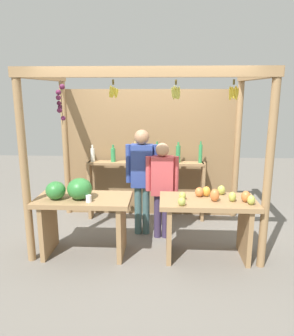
{
  "coord_description": "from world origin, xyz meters",
  "views": [
    {
      "loc": [
        0.24,
        -4.66,
        2.17
      ],
      "look_at": [
        0.0,
        -0.17,
        1.09
      ],
      "focal_mm": 34.86,
      "sensor_mm": 36.0,
      "label": 1
    }
  ],
  "objects": [
    {
      "name": "bottle_shelf_unit",
      "position": [
        -0.06,
        0.64,
        0.79
      ],
      "size": [
        1.97,
        0.22,
        1.36
      ],
      "color": "#99754C",
      "rests_on": "ground"
    },
    {
      "name": "ground_plane",
      "position": [
        0.0,
        0.0,
        0.0
      ],
      "size": [
        12.0,
        12.0,
        0.0
      ],
      "primitive_type": "plane",
      "color": "slate",
      "rests_on": "ground"
    },
    {
      "name": "fruit_counter_right",
      "position": [
        0.82,
        -0.64,
        0.6
      ],
      "size": [
        1.24,
        0.64,
        0.96
      ],
      "color": "#99754C",
      "rests_on": "ground"
    },
    {
      "name": "vendor_man",
      "position": [
        -0.09,
        0.04,
        0.97
      ],
      "size": [
        0.48,
        0.22,
        1.61
      ],
      "rotation": [
        0.0,
        0.0,
        -0.04
      ],
      "color": "#3D5F60",
      "rests_on": "ground"
    },
    {
      "name": "market_stall",
      "position": [
        -0.0,
        0.4,
        1.4
      ],
      "size": [
        3.07,
        1.82,
        2.43
      ],
      "color": "#99754C",
      "rests_on": "ground"
    },
    {
      "name": "fruit_counter_left",
      "position": [
        -0.85,
        -0.66,
        0.67
      ],
      "size": [
        1.24,
        0.64,
        1.07
      ],
      "color": "#99754C",
      "rests_on": "ground"
    },
    {
      "name": "vendor_woman",
      "position": [
        0.21,
        -0.08,
        0.85
      ],
      "size": [
        0.48,
        0.2,
        1.44
      ],
      "rotation": [
        0.0,
        0.0,
        -0.18
      ],
      "color": "#3A2F4E",
      "rests_on": "ground"
    }
  ]
}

